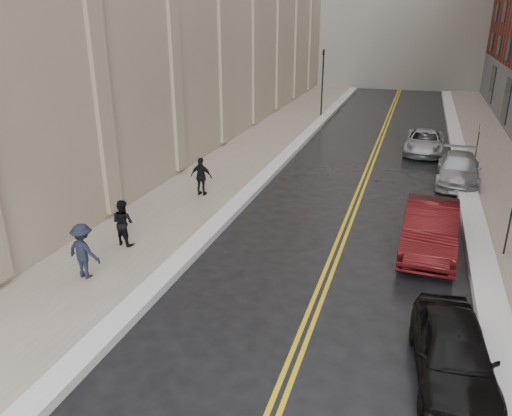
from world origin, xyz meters
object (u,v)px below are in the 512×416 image
Objects in this scene: car_silver_near at (458,169)px; car_black at (453,352)px; car_maroon at (430,228)px; pedestrian_a at (123,222)px; pedestrian_b at (83,251)px; car_silver_far at (424,142)px; pedestrian_c at (201,177)px.

car_black is at bearing -90.09° from car_silver_near.
pedestrian_a is (-10.07, -3.08, 0.14)m from car_maroon.
car_maroon is 1.05× the size of car_silver_near.
pedestrian_b is (0.15, -2.40, 0.06)m from pedestrian_a.
car_silver_far is (-0.27, 13.58, -0.16)m from car_maroon.
pedestrian_a is 5.52m from pedestrian_c.
car_silver_far is at bearing -108.93° from pedestrian_b.
car_black is 0.86× the size of car_silver_near.
pedestrian_a is (-9.80, -16.65, 0.30)m from car_silver_far.
car_maroon is at bearing -87.62° from car_silver_far.
pedestrian_a reaches higher than car_silver_near.
pedestrian_c is at bearing -84.72° from pedestrian_b.
car_silver_near reaches higher than car_silver_far.
car_black is at bearing 172.98° from pedestrian_a.
car_black is 2.52× the size of pedestrian_a.
car_silver_near is (0.83, 14.91, -0.01)m from car_black.
pedestrian_b is at bearing -149.12° from car_maroon.
pedestrian_b is at bearing 88.47° from pedestrian_c.
pedestrian_a is at bearing 85.80° from pedestrian_c.
pedestrian_c is at bearing 167.75° from car_maroon.
car_silver_near is 2.91× the size of pedestrian_a.
car_black reaches higher than car_silver_near.
pedestrian_c is at bearing -128.55° from car_silver_far.
pedestrian_c is (0.37, 7.90, -0.02)m from pedestrian_b.
car_silver_far is at bearing -108.58° from pedestrian_a.
car_black is at bearing -86.58° from car_silver_far.
pedestrian_c is at bearing -148.90° from car_silver_near.
car_silver_far is at bearing -128.65° from pedestrian_c.
pedestrian_a is at bearing -78.57° from pedestrian_b.
pedestrian_b reaches higher than pedestrian_a.
pedestrian_b is at bearing 167.60° from car_black.
car_silver_near is 17.72m from pedestrian_b.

